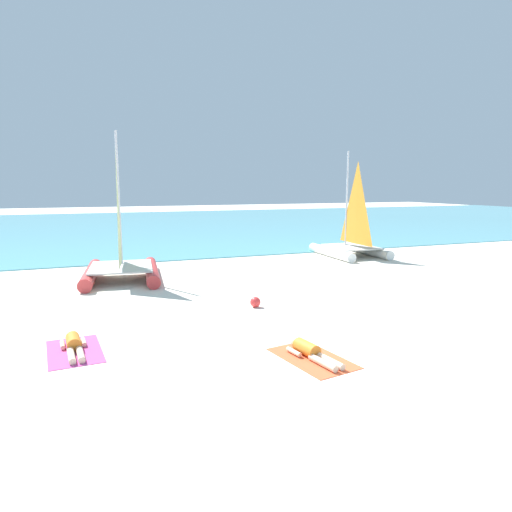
% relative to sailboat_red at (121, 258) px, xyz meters
% --- Properties ---
extents(ground_plane, '(120.00, 120.00, 0.00)m').
position_rel_sailboat_red_xyz_m(ground_plane, '(4.15, 0.76, -0.84)').
color(ground_plane, silver).
extents(ocean_water, '(120.00, 40.00, 0.05)m').
position_rel_sailboat_red_xyz_m(ocean_water, '(4.15, 23.56, -0.81)').
color(ocean_water, '#5BB2C1').
rests_on(ocean_water, ground).
extents(sailboat_red, '(3.21, 4.58, 5.61)m').
position_rel_sailboat_red_xyz_m(sailboat_red, '(0.00, 0.00, 0.00)').
color(sailboat_red, '#CC3838').
rests_on(sailboat_red, ground).
extents(sailboat_white, '(2.70, 4.12, 5.27)m').
position_rel_sailboat_red_xyz_m(sailboat_white, '(11.39, 1.87, -0.05)').
color(sailboat_white, white).
rests_on(sailboat_white, ground).
extents(towel_left, '(1.24, 1.98, 0.01)m').
position_rel_sailboat_red_xyz_m(towel_left, '(-1.62, -7.43, -0.83)').
color(towel_left, '#D84C99').
rests_on(towel_left, ground).
extents(sunbather_left, '(0.57, 1.57, 0.30)m').
position_rel_sailboat_red_xyz_m(sunbather_left, '(-1.63, -7.36, -0.70)').
color(sunbather_left, orange).
rests_on(sunbather_left, towel_left).
extents(towel_right, '(1.41, 2.06, 0.01)m').
position_rel_sailboat_red_xyz_m(towel_right, '(3.02, -9.66, -0.83)').
color(towel_right, '#EA5933').
rests_on(towel_right, ground).
extents(sunbather_right, '(0.66, 1.57, 0.30)m').
position_rel_sailboat_red_xyz_m(sunbather_right, '(3.01, -9.60, -0.70)').
color(sunbather_right, orange).
rests_on(sunbather_right, towel_right).
extents(beach_ball, '(0.31, 0.31, 0.31)m').
position_rel_sailboat_red_xyz_m(beach_ball, '(3.36, -5.49, -0.68)').
color(beach_ball, red).
rests_on(beach_ball, ground).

